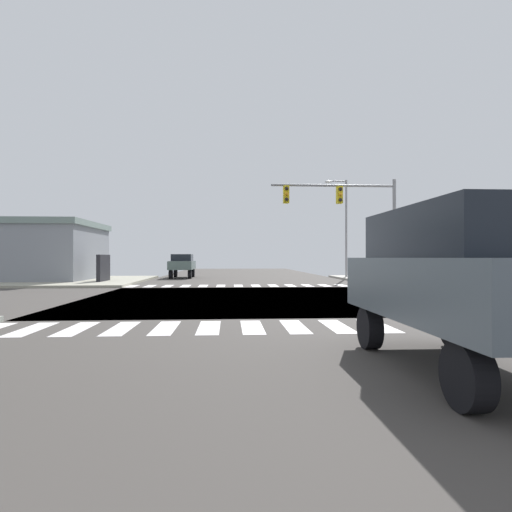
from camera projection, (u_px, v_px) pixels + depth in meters
The scene contains 9 objects.
ground at pixel (261, 298), 17.31m from camera, with size 90.00×90.00×0.05m.
sidewalk_corner_ne at pixel (433, 280), 30.11m from camera, with size 12.00×12.00×0.14m.
sidewalk_corner_nw at pixel (52, 281), 28.47m from camera, with size 12.00×12.00×0.14m.
crosswalk_near at pixel (274, 327), 10.01m from camera, with size 13.50×2.00×0.01m.
crosswalk_far at pixel (247, 286), 24.58m from camera, with size 13.50×2.00×0.01m.
traffic_signal_mast at pixel (346, 206), 25.01m from camera, with size 7.39×0.55×6.22m.
street_lamp at pixel (343, 219), 33.37m from camera, with size 1.78×0.32×7.66m.
sedan_nearside_1 at pixel (182, 264), 34.17m from camera, with size 1.80×4.30×1.88m.
suv_farside_1 at pixel (459, 274), 6.12m from camera, with size 1.96×4.60×2.34m.
Camera 1 is at (-1.29, -17.27, 1.62)m, focal length 30.10 mm.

